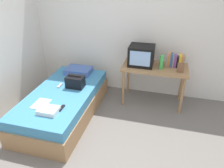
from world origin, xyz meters
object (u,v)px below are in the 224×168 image
at_px(book_row, 175,61).
at_px(remote_dark, 61,108).
at_px(folded_towel, 48,110).
at_px(bed, 64,103).
at_px(tv, 141,55).
at_px(water_bottle, 161,62).
at_px(pillow, 79,71).
at_px(remote_silver, 60,86).
at_px(handbag, 75,82).
at_px(picture_frame, 181,68).
at_px(magazine, 41,104).
at_px(desk, 155,71).

height_order(book_row, remote_dark, book_row).
bearing_deg(folded_towel, bed, 98.26).
bearing_deg(tv, water_bottle, -15.12).
distance_m(pillow, remote_silver, 0.60).
bearing_deg(remote_silver, book_row, 21.83).
distance_m(bed, folded_towel, 0.66).
height_order(handbag, folded_towel, handbag).
height_order(picture_frame, folded_towel, picture_frame).
relative_size(bed, handbag, 6.67).
height_order(pillow, remote_dark, pillow).
xyz_separation_m(remote_dark, folded_towel, (-0.14, -0.13, 0.02)).
relative_size(magazine, folded_towel, 1.04).
bearing_deg(remote_dark, magazine, 175.04).
relative_size(tv, picture_frame, 2.54).
bearing_deg(desk, water_bottle, -39.56).
height_order(pillow, magazine, pillow).
bearing_deg(book_row, water_bottle, -142.07).
relative_size(book_row, remote_dark, 2.04).
relative_size(bed, remote_dark, 12.82).
bearing_deg(handbag, magazine, -115.09).
relative_size(picture_frame, remote_silver, 1.20).
distance_m(handbag, magazine, 0.70).
bearing_deg(remote_silver, handbag, 9.59).
bearing_deg(desk, remote_silver, -156.92).
xyz_separation_m(water_bottle, book_row, (0.23, 0.18, -0.02)).
height_order(bed, desk, desk).
distance_m(water_bottle, remote_silver, 1.82).
bearing_deg(water_bottle, remote_silver, -160.81).
relative_size(handbag, remote_silver, 2.08).
relative_size(desk, folded_towel, 4.14).
height_order(bed, pillow, pillow).
height_order(tv, remote_silver, tv).
xyz_separation_m(book_row, pillow, (-1.80, -0.18, -0.33)).
distance_m(water_bottle, pillow, 1.60).
bearing_deg(water_bottle, tv, 164.88).
distance_m(desk, handbag, 1.44).
distance_m(bed, book_row, 2.10).
relative_size(remote_dark, remote_silver, 1.08).
relative_size(water_bottle, remote_silver, 1.75).
height_order(tv, picture_frame, tv).
bearing_deg(tv, bed, -145.19).
height_order(remote_dark, folded_towel, folded_towel).
relative_size(tv, pillow, 0.90).
bearing_deg(tv, desk, -2.62).
bearing_deg(desk, picture_frame, -18.66).
bearing_deg(picture_frame, remote_silver, -165.27).
bearing_deg(remote_dark, remote_silver, 119.21).
bearing_deg(pillow, remote_silver, -100.81).
bearing_deg(desk, handbag, -154.26).
bearing_deg(magazine, folded_towel, -35.63).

